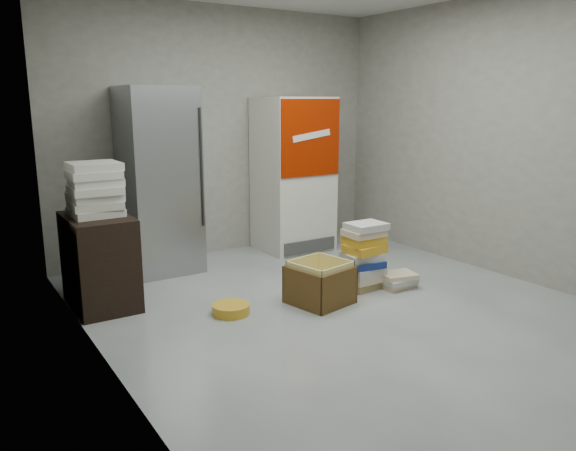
# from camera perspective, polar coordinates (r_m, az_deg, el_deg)

# --- Properties ---
(ground) EXTENTS (5.00, 5.00, 0.00)m
(ground) POSITION_cam_1_polar(r_m,az_deg,el_deg) (4.80, 6.98, -9.03)
(ground) COLOR #B0AFAB
(ground) RESTS_ON ground
(room_shell) EXTENTS (4.04, 5.04, 2.82)m
(room_shell) POSITION_cam_1_polar(r_m,az_deg,el_deg) (4.46, 7.60, 12.97)
(room_shell) COLOR #9E998F
(room_shell) RESTS_ON ground
(steel_fridge) EXTENTS (0.70, 0.72, 1.90)m
(steel_fridge) POSITION_cam_1_polar(r_m,az_deg,el_deg) (5.94, -12.96, 4.44)
(steel_fridge) COLOR #AFB1B8
(steel_fridge) RESTS_ON ground
(coke_cooler) EXTENTS (0.80, 0.73, 1.80)m
(coke_cooler) POSITION_cam_1_polar(r_m,az_deg,el_deg) (6.68, 0.56, 5.23)
(coke_cooler) COLOR silver
(coke_cooler) RESTS_ON ground
(wood_shelf) EXTENTS (0.50, 0.80, 0.80)m
(wood_shelf) POSITION_cam_1_polar(r_m,az_deg,el_deg) (5.14, -18.61, -3.44)
(wood_shelf) COLOR black
(wood_shelf) RESTS_ON ground
(supply_box_stack) EXTENTS (0.43, 0.44, 0.45)m
(supply_box_stack) POSITION_cam_1_polar(r_m,az_deg,el_deg) (5.01, -19.03, 3.50)
(supply_box_stack) COLOR silver
(supply_box_stack) RESTS_ON wood_shelf
(phonebook_stack_main) EXTENTS (0.40, 0.34, 0.64)m
(phonebook_stack_main) POSITION_cam_1_polar(r_m,az_deg,el_deg) (5.36, 7.71, -3.09)
(phonebook_stack_main) COLOR #957E4F
(phonebook_stack_main) RESTS_ON ground
(phonebook_stack_side) EXTENTS (0.37, 0.32, 0.15)m
(phonebook_stack_side) POSITION_cam_1_polar(r_m,az_deg,el_deg) (5.52, 11.08, -5.47)
(phonebook_stack_side) COLOR beige
(phonebook_stack_side) RESTS_ON ground
(cardboard_box) EXTENTS (0.56, 0.56, 0.38)m
(cardboard_box) POSITION_cam_1_polar(r_m,az_deg,el_deg) (5.00, 3.26, -6.13)
(cardboard_box) COLOR yellow
(cardboard_box) RESTS_ON ground
(bucket_lid) EXTENTS (0.41, 0.41, 0.08)m
(bucket_lid) POSITION_cam_1_polar(r_m,az_deg,el_deg) (4.80, -5.81, -8.44)
(bucket_lid) COLOR gold
(bucket_lid) RESTS_ON ground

